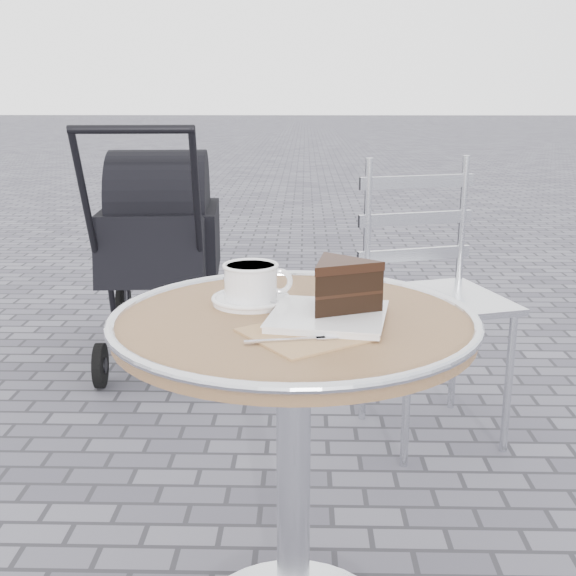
{
  "coord_description": "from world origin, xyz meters",
  "views": [
    {
      "loc": [
        0.02,
        -1.34,
        1.15
      ],
      "look_at": [
        -0.01,
        0.04,
        0.78
      ],
      "focal_mm": 45.0,
      "sensor_mm": 36.0,
      "label": 1
    }
  ],
  "objects_px": {
    "cappuccino_set": "(252,286)",
    "cake_plate_set": "(337,292)",
    "cafe_table": "(294,395)",
    "baby_stroller": "(159,253)",
    "bistro_chair": "(424,265)"
  },
  "relations": [
    {
      "from": "cafe_table",
      "to": "cappuccino_set",
      "type": "relative_size",
      "value": 4.18
    },
    {
      "from": "cafe_table",
      "to": "bistro_chair",
      "type": "relative_size",
      "value": 0.78
    },
    {
      "from": "bistro_chair",
      "to": "baby_stroller",
      "type": "bearing_deg",
      "value": 129.69
    },
    {
      "from": "cake_plate_set",
      "to": "baby_stroller",
      "type": "distance_m",
      "value": 1.92
    },
    {
      "from": "cake_plate_set",
      "to": "cappuccino_set",
      "type": "bearing_deg",
      "value": 158.5
    },
    {
      "from": "cafe_table",
      "to": "cappuccino_set",
      "type": "xyz_separation_m",
      "value": [
        -0.09,
        0.1,
        0.2
      ]
    },
    {
      "from": "cappuccino_set",
      "to": "cafe_table",
      "type": "bearing_deg",
      "value": -52.59
    },
    {
      "from": "cake_plate_set",
      "to": "bistro_chair",
      "type": "bearing_deg",
      "value": 82.11
    },
    {
      "from": "cappuccino_set",
      "to": "cake_plate_set",
      "type": "bearing_deg",
      "value": -36.31
    },
    {
      "from": "cafe_table",
      "to": "cake_plate_set",
      "type": "xyz_separation_m",
      "value": [
        0.08,
        -0.01,
        0.22
      ]
    },
    {
      "from": "cappuccino_set",
      "to": "bistro_chair",
      "type": "relative_size",
      "value": 0.19
    },
    {
      "from": "cake_plate_set",
      "to": "cafe_table",
      "type": "bearing_deg",
      "value": -175.52
    },
    {
      "from": "cappuccino_set",
      "to": "bistro_chair",
      "type": "height_order",
      "value": "bistro_chair"
    },
    {
      "from": "cappuccino_set",
      "to": "baby_stroller",
      "type": "xyz_separation_m",
      "value": [
        -0.53,
        1.66,
        -0.3
      ]
    },
    {
      "from": "baby_stroller",
      "to": "cake_plate_set",
      "type": "bearing_deg",
      "value": -73.03
    }
  ]
}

